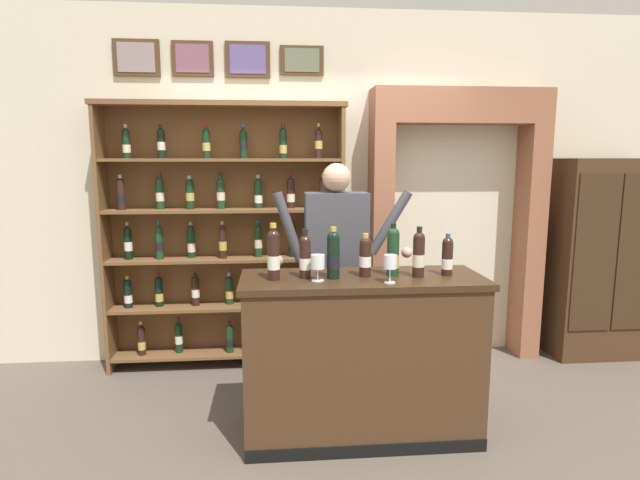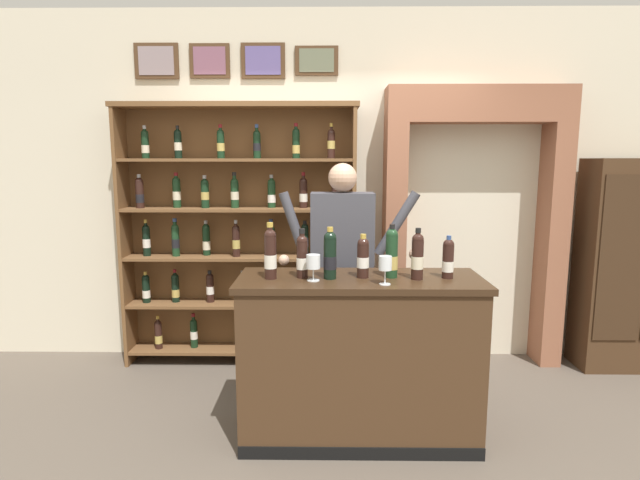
% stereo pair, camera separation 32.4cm
% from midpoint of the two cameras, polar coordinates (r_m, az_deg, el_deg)
% --- Properties ---
extents(ground_plane, '(14.00, 14.00, 0.02)m').
position_cam_midpoint_polar(ground_plane, '(3.51, 3.73, -21.18)').
color(ground_plane, brown).
extents(back_wall, '(12.00, 0.19, 3.00)m').
position_cam_midpoint_polar(back_wall, '(4.52, 2.94, 5.80)').
color(back_wall, beige).
rests_on(back_wall, ground).
extents(wine_shelf, '(2.00, 0.30, 2.21)m').
position_cam_midpoint_polar(wine_shelf, '(4.35, -6.93, 1.13)').
color(wine_shelf, brown).
rests_on(wine_shelf, ground).
extents(archway_doorway, '(1.52, 0.45, 2.34)m').
position_cam_midpoint_polar(archway_doorway, '(4.62, 18.50, 3.31)').
color(archway_doorway, '#935B42').
rests_on(archway_doorway, ground).
extents(side_cabinet, '(0.81, 0.39, 1.77)m').
position_cam_midpoint_polar(side_cabinet, '(5.05, 33.14, -2.39)').
color(side_cabinet, '#422B19').
rests_on(side_cabinet, ground).
extents(tasting_counter, '(1.50, 0.57, 1.04)m').
position_cam_midpoint_polar(tasting_counter, '(3.29, 7.31, -13.09)').
color(tasting_counter, '#422B19').
rests_on(tasting_counter, ground).
extents(shopkeeper, '(1.03, 0.22, 1.73)m').
position_cam_midpoint_polar(shopkeeper, '(3.69, 5.04, -1.53)').
color(shopkeeper, '#2D3347').
rests_on(shopkeeper, ground).
extents(tasting_bottle_prosecco, '(0.07, 0.07, 0.34)m').
position_cam_midpoint_polar(tasting_bottle_prosecco, '(3.05, -2.58, -1.52)').
color(tasting_bottle_prosecco, black).
rests_on(tasting_bottle_prosecco, tasting_counter).
extents(tasting_bottle_bianco, '(0.07, 0.07, 0.30)m').
position_cam_midpoint_polar(tasting_bottle_bianco, '(3.08, 0.99, -1.79)').
color(tasting_bottle_bianco, black).
rests_on(tasting_bottle_bianco, tasting_counter).
extents(tasting_bottle_grappa, '(0.08, 0.08, 0.32)m').
position_cam_midpoint_polar(tasting_bottle_grappa, '(3.06, 4.18, -1.69)').
color(tasting_bottle_grappa, black).
rests_on(tasting_bottle_grappa, tasting_counter).
extents(tasting_bottle_chianti, '(0.07, 0.07, 0.27)m').
position_cam_midpoint_polar(tasting_bottle_chianti, '(3.11, 7.84, -1.93)').
color(tasting_bottle_chianti, black).
rests_on(tasting_bottle_chianti, tasting_counter).
extents(tasting_bottle_super_tuscan, '(0.08, 0.08, 0.33)m').
position_cam_midpoint_polar(tasting_bottle_super_tuscan, '(3.14, 10.99, -1.50)').
color(tasting_bottle_super_tuscan, '#19381E').
rests_on(tasting_bottle_super_tuscan, tasting_counter).
extents(tasting_bottle_vin_santo, '(0.07, 0.07, 0.31)m').
position_cam_midpoint_polar(tasting_bottle_vin_santo, '(3.13, 13.83, -1.76)').
color(tasting_bottle_vin_santo, black).
rests_on(tasting_bottle_vin_santo, tasting_counter).
extents(tasting_bottle_rosso, '(0.07, 0.07, 0.26)m').
position_cam_midpoint_polar(tasting_bottle_rosso, '(3.21, 17.01, -2.05)').
color(tasting_bottle_rosso, black).
rests_on(tasting_bottle_rosso, tasting_counter).
extents(wine_glass_center, '(0.08, 0.08, 0.16)m').
position_cam_midpoint_polar(wine_glass_center, '(3.01, 2.33, -2.65)').
color(wine_glass_center, silver).
rests_on(wine_glass_center, tasting_counter).
extents(wine_glass_right, '(0.08, 0.08, 0.17)m').
position_cam_midpoint_polar(wine_glass_right, '(2.96, 10.47, -2.71)').
color(wine_glass_right, silver).
rests_on(wine_glass_right, tasting_counter).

